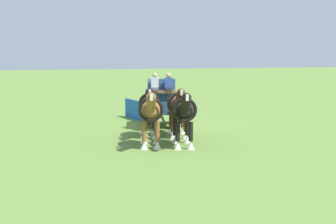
{
  "coord_description": "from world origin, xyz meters",
  "views": [
    {
      "loc": [
        25.49,
        -9.71,
        3.65
      ],
      "look_at": [
        4.14,
        -1.23,
        1.2
      ],
      "focal_mm": 56.95,
      "sensor_mm": 36.0,
      "label": 1
    }
  ],
  "objects_px": {
    "draft_horse_rear_off": "(149,106)",
    "draft_horse_lead_off": "(150,112)",
    "show_wagon": "(161,102)",
    "draft_horse_rear_near": "(178,106)",
    "draft_horse_lead_near": "(183,112)"
  },
  "relations": [
    {
      "from": "draft_horse_rear_off",
      "to": "draft_horse_lead_off",
      "type": "height_order",
      "value": "same"
    },
    {
      "from": "draft_horse_lead_near",
      "to": "draft_horse_lead_off",
      "type": "bearing_deg",
      "value": -108.64
    },
    {
      "from": "draft_horse_rear_off",
      "to": "show_wagon",
      "type": "bearing_deg",
      "value": 150.92
    },
    {
      "from": "show_wagon",
      "to": "draft_horse_lead_off",
      "type": "xyz_separation_m",
      "value": [
        5.57,
        -2.56,
        0.14
      ]
    },
    {
      "from": "draft_horse_lead_near",
      "to": "draft_horse_lead_off",
      "type": "distance_m",
      "value": 1.3
    },
    {
      "from": "show_wagon",
      "to": "draft_horse_lead_off",
      "type": "bearing_deg",
      "value": -24.64
    },
    {
      "from": "draft_horse_lead_off",
      "to": "draft_horse_rear_near",
      "type": "bearing_deg",
      "value": 134.95
    },
    {
      "from": "draft_horse_rear_near",
      "to": "draft_horse_lead_near",
      "type": "distance_m",
      "value": 2.61
    },
    {
      "from": "draft_horse_lead_near",
      "to": "draft_horse_rear_off",
      "type": "bearing_deg",
      "value": -171.97
    },
    {
      "from": "draft_horse_rear_near",
      "to": "draft_horse_rear_off",
      "type": "height_order",
      "value": "draft_horse_rear_off"
    },
    {
      "from": "draft_horse_rear_near",
      "to": "draft_horse_rear_off",
      "type": "distance_m",
      "value": 1.3
    },
    {
      "from": "draft_horse_lead_near",
      "to": "draft_horse_lead_off",
      "type": "xyz_separation_m",
      "value": [
        -0.42,
        -1.23,
        0.0
      ]
    },
    {
      "from": "show_wagon",
      "to": "draft_horse_rear_near",
      "type": "relative_size",
      "value": 1.79
    },
    {
      "from": "draft_horse_rear_near",
      "to": "draft_horse_lead_near",
      "type": "bearing_deg",
      "value": -18.55
    },
    {
      "from": "show_wagon",
      "to": "draft_horse_lead_off",
      "type": "distance_m",
      "value": 6.13
    }
  ]
}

